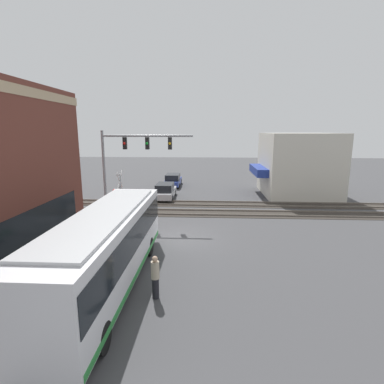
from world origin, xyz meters
TOP-DOWN VIEW (x-y plane):
  - ground_plane at (0.00, 0.00)m, footprint 120.00×120.00m
  - shop_building at (14.15, -10.98)m, footprint 8.39×8.23m
  - city_bus at (-6.26, 2.80)m, footprint 11.43×2.59m
  - traffic_signal_gantry at (4.33, 4.38)m, footprint 0.42×6.93m
  - crossing_signal at (3.64, 5.05)m, footprint 1.41×1.18m
  - rail_track_near at (6.00, 0.00)m, footprint 2.60×60.00m
  - rail_track_far at (9.20, 0.00)m, footprint 2.60×60.00m
  - parked_car_silver at (11.43, 2.80)m, footprint 4.69×1.82m
  - parked_car_blue at (18.30, 2.80)m, footprint 4.79×1.82m
  - pedestrian_near_bus at (-7.02, 0.55)m, footprint 0.34×0.34m
  - pedestrian_at_crossing at (3.95, 5.23)m, footprint 0.34×0.34m

SIDE VIEW (x-z plane):
  - ground_plane at x=0.00m, z-range 0.00..0.00m
  - rail_track_near at x=6.00m, z-range -0.05..0.10m
  - rail_track_far at x=9.20m, z-range -0.05..0.10m
  - parked_car_blue at x=18.30m, z-range -0.06..1.49m
  - parked_car_silver at x=11.43m, z-range -0.06..1.49m
  - pedestrian_at_crossing at x=3.95m, z-range 0.01..1.69m
  - pedestrian_near_bus at x=-7.02m, z-range 0.03..1.85m
  - city_bus at x=-6.26m, z-range 0.17..3.57m
  - crossing_signal at x=3.64m, z-range 0.39..4.20m
  - shop_building at x=14.15m, z-range -0.01..6.51m
  - traffic_signal_gantry at x=4.33m, z-range 1.62..8.39m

